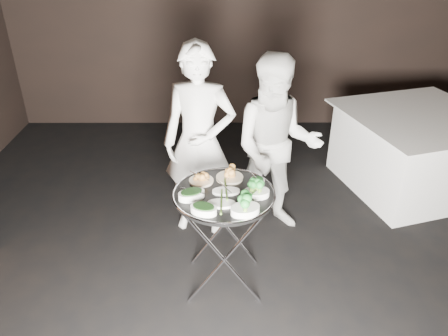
{
  "coord_description": "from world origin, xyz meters",
  "views": [
    {
      "loc": [
        -0.21,
        -2.3,
        2.48
      ],
      "look_at": [
        -0.2,
        0.45,
        0.95
      ],
      "focal_mm": 35.0,
      "sensor_mm": 36.0,
      "label": 1
    }
  ],
  "objects_px": {
    "serving_tray": "(224,194)",
    "waiter_left": "(199,143)",
    "waiter_right": "(276,147)",
    "tray_stand": "(224,235)",
    "dining_table": "(414,151)"
  },
  "relations": [
    {
      "from": "serving_tray",
      "to": "waiter_left",
      "type": "xyz_separation_m",
      "value": [
        -0.21,
        0.76,
        0.04
      ]
    },
    {
      "from": "waiter_left",
      "to": "waiter_right",
      "type": "xyz_separation_m",
      "value": [
        0.66,
        0.01,
        -0.05
      ]
    },
    {
      "from": "tray_stand",
      "to": "dining_table",
      "type": "height_order",
      "value": "dining_table"
    },
    {
      "from": "serving_tray",
      "to": "dining_table",
      "type": "distance_m",
      "value": 2.52
    },
    {
      "from": "serving_tray",
      "to": "waiter_left",
      "type": "height_order",
      "value": "waiter_left"
    },
    {
      "from": "serving_tray",
      "to": "waiter_right",
      "type": "height_order",
      "value": "waiter_right"
    },
    {
      "from": "serving_tray",
      "to": "dining_table",
      "type": "height_order",
      "value": "serving_tray"
    },
    {
      "from": "tray_stand",
      "to": "waiter_left",
      "type": "xyz_separation_m",
      "value": [
        -0.21,
        0.76,
        0.4
      ]
    },
    {
      "from": "waiter_left",
      "to": "waiter_right",
      "type": "height_order",
      "value": "waiter_left"
    },
    {
      "from": "dining_table",
      "to": "waiter_right",
      "type": "bearing_deg",
      "value": -155.55
    },
    {
      "from": "waiter_left",
      "to": "waiter_right",
      "type": "distance_m",
      "value": 0.66
    },
    {
      "from": "serving_tray",
      "to": "waiter_left",
      "type": "bearing_deg",
      "value": 105.38
    },
    {
      "from": "serving_tray",
      "to": "waiter_right",
      "type": "relative_size",
      "value": 0.45
    },
    {
      "from": "serving_tray",
      "to": "waiter_right",
      "type": "distance_m",
      "value": 0.89
    },
    {
      "from": "waiter_left",
      "to": "dining_table",
      "type": "distance_m",
      "value": 2.37
    }
  ]
}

